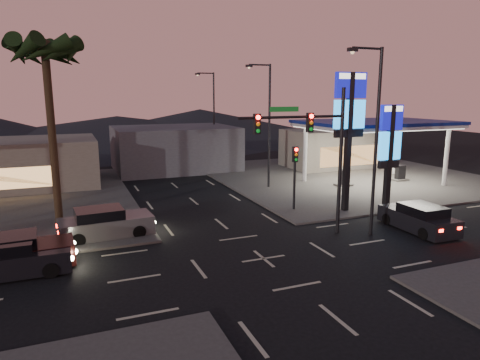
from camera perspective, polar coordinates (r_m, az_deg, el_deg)
name	(u,v)px	position (r m, az deg, el deg)	size (l,w,h in m)	color
ground	(264,259)	(20.57, 3.17, -10.43)	(140.00, 140.00, 0.00)	black
corner_lot_ne	(345,176)	(41.82, 13.79, 0.56)	(24.00, 24.00, 0.12)	#47443F
gas_station	(376,125)	(38.05, 17.66, 6.95)	(12.20, 8.20, 5.47)	silver
convenience_store	(333,148)	(46.71, 12.33, 4.13)	(10.00, 6.00, 4.00)	#726B5B
pylon_sign_tall	(349,114)	(28.25, 14.38, 8.48)	(2.20, 0.35, 9.00)	black
pylon_sign_short	(390,142)	(29.17, 19.36, 4.85)	(1.60, 0.35, 7.00)	black
traffic_signal_mast	(314,141)	(22.79, 9.79, 5.13)	(6.10, 0.39, 8.00)	black
pedestal_signal	(295,168)	(28.24, 7.34, 1.64)	(0.32, 0.39, 4.30)	black
streetlight_near	(374,131)	(23.70, 17.40, 6.20)	(2.14, 0.25, 10.00)	black
streetlight_mid	(267,119)	(34.73, 3.63, 8.14)	(2.14, 0.25, 10.00)	black
streetlight_far	(212,112)	(47.72, -3.73, 8.99)	(2.14, 0.25, 10.00)	black
palm_a	(46,61)	(26.85, -24.48, 14.19)	(4.41, 4.41, 10.86)	black
building_far_mid	(175,148)	(44.78, -8.71, 4.22)	(12.00, 9.00, 4.40)	#4C4C51
hill_right	(200,123)	(80.84, -5.33, 7.61)	(50.00, 50.00, 5.00)	black
hill_center	(118,128)	(77.91, -16.02, 6.72)	(60.00, 60.00, 4.00)	black
car_lane_a_front	(12,259)	(20.95, -28.15, -9.31)	(4.75, 2.04, 1.54)	black
car_lane_a_mid	(15,254)	(21.53, -27.79, -8.68)	(4.94, 2.27, 1.58)	black
car_lane_b_front	(105,224)	(24.37, -17.58, -5.58)	(5.13, 2.42, 1.63)	#5F5F62
suv_station	(419,218)	(26.40, 22.73, -4.74)	(2.11, 4.69, 1.54)	black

